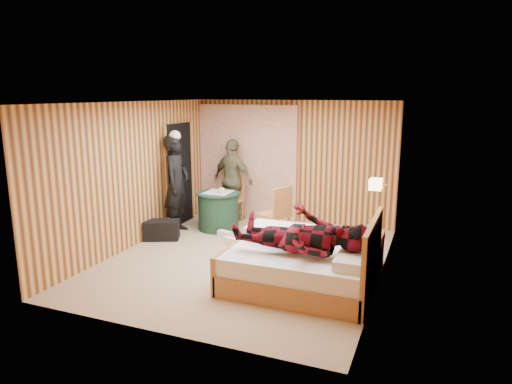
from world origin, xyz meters
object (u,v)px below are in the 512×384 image
at_px(bed, 302,265).
at_px(chair_near, 278,210).
at_px(nightstand, 368,250).
at_px(chair_far, 233,195).
at_px(duffel_bag, 162,230).
at_px(woman_standing, 177,184).
at_px(man_on_bed, 301,224).
at_px(wall_lamp, 376,184).
at_px(round_table, 218,210).
at_px(man_at_table, 233,180).

relative_size(bed, chair_near, 1.91).
bearing_deg(bed, nightstand, 52.64).
relative_size(chair_far, duffel_bag, 1.48).
xyz_separation_m(chair_near, woman_standing, (-2.01, -0.07, 0.34)).
bearing_deg(chair_near, duffel_bag, -48.86).
height_order(bed, duffel_bag, bed).
xyz_separation_m(chair_near, man_on_bed, (0.96, -1.88, 0.36)).
height_order(chair_near, man_on_bed, man_on_bed).
relative_size(chair_near, man_on_bed, 0.59).
relative_size(chair_near, woman_standing, 0.55).
relative_size(wall_lamp, chair_near, 0.25).
bearing_deg(wall_lamp, bed, -125.28).
bearing_deg(nightstand, chair_near, 158.47).
relative_size(bed, chair_far, 2.13).
distance_m(round_table, chair_far, 0.69).
height_order(chair_near, duffel_bag, chair_near).
bearing_deg(man_on_bed, chair_near, 117.05).
xyz_separation_m(round_table, duffel_bag, (-0.68, -0.98, -0.20)).
relative_size(chair_far, chair_near, 0.90).
distance_m(nightstand, man_on_bed, 1.57).
bearing_deg(nightstand, bed, -127.36).
xyz_separation_m(wall_lamp, man_on_bed, (-0.77, -1.35, -0.34)).
bearing_deg(man_on_bed, woman_standing, 148.65).
relative_size(nightstand, chair_far, 0.63).
bearing_deg(man_at_table, round_table, 107.37).
bearing_deg(bed, duffel_bag, 160.56).
bearing_deg(chair_far, round_table, -82.86).
bearing_deg(bed, round_table, 138.53).
height_order(bed, nightstand, bed).
distance_m(wall_lamp, chair_far, 3.54).
distance_m(bed, man_on_bed, 0.69).
xyz_separation_m(chair_far, chair_near, (1.34, -1.04, 0.06)).
height_order(round_table, duffel_bag, round_table).
distance_m(wall_lamp, woman_standing, 3.79).
distance_m(nightstand, man_at_table, 3.56).
height_order(chair_far, man_at_table, man_at_table).
xyz_separation_m(wall_lamp, woman_standing, (-3.74, 0.45, -0.36)).
bearing_deg(man_on_bed, man_at_table, 128.05).
relative_size(wall_lamp, nightstand, 0.44).
bearing_deg(woman_standing, duffel_bag, 168.74).
height_order(chair_far, chair_near, chair_near).
height_order(chair_far, duffel_bag, chair_far).
distance_m(chair_far, duffel_bag, 1.82).
bearing_deg(round_table, woman_standing, -145.66).
bearing_deg(round_table, bed, -41.47).
bearing_deg(duffel_bag, round_table, 31.02).
distance_m(chair_far, woman_standing, 1.36).
xyz_separation_m(bed, nightstand, (0.75, 0.99, -0.01)).
bearing_deg(chair_near, bed, 54.16).
xyz_separation_m(bed, duffel_bag, (-2.98, 1.05, -0.13)).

